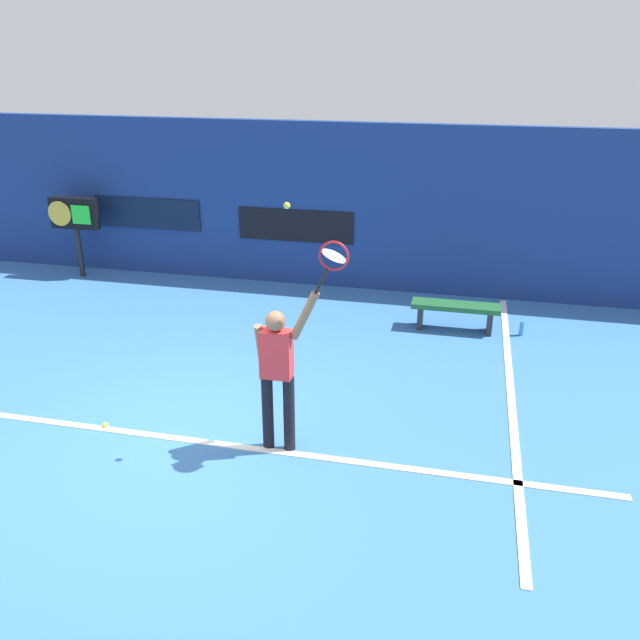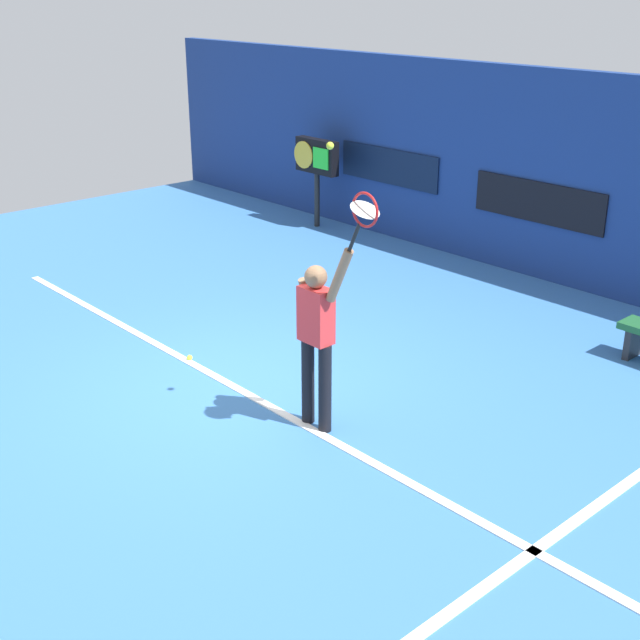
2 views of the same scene
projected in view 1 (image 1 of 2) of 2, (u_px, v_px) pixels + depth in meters
name	position (u px, v px, depth m)	size (l,w,h in m)	color
ground_plane	(176.00, 439.00, 7.75)	(18.00, 18.00, 0.00)	#3870B2
back_wall	(297.00, 205.00, 12.29)	(18.00, 0.20, 3.04)	navy
sponsor_banner_center	(295.00, 226.00, 12.33)	(2.20, 0.03, 0.60)	black
sponsor_banner_portside	(147.00, 213.00, 12.91)	(2.20, 0.03, 0.60)	#0C1933
court_baseline	(176.00, 438.00, 7.76)	(10.00, 0.10, 0.01)	white
court_sideline	(511.00, 393.00, 8.76)	(0.10, 7.00, 0.01)	white
tennis_player	(278.00, 369.00, 7.21)	(0.73, 0.31, 1.96)	black
tennis_racket	(332.00, 259.00, 6.58)	(0.42, 0.27, 0.62)	black
tennis_ball	(287.00, 206.00, 6.52)	(0.07, 0.07, 0.07)	#CCE033
scoreboard_clock	(74.00, 216.00, 12.74)	(0.96, 0.20, 1.58)	black
court_bench	(455.00, 310.00, 10.59)	(1.40, 0.36, 0.45)	#1E592D
water_bottle	(522.00, 328.00, 10.46)	(0.07, 0.07, 0.24)	#338CD8
spare_ball	(105.00, 425.00, 7.98)	(0.07, 0.07, 0.07)	#CCE033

